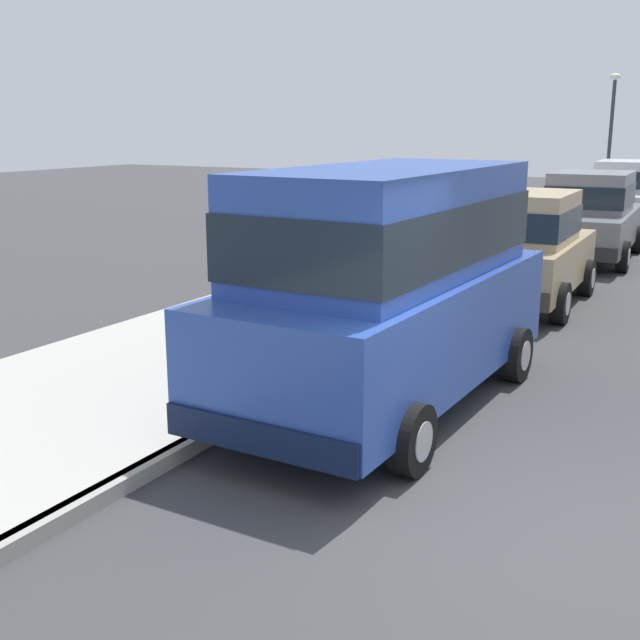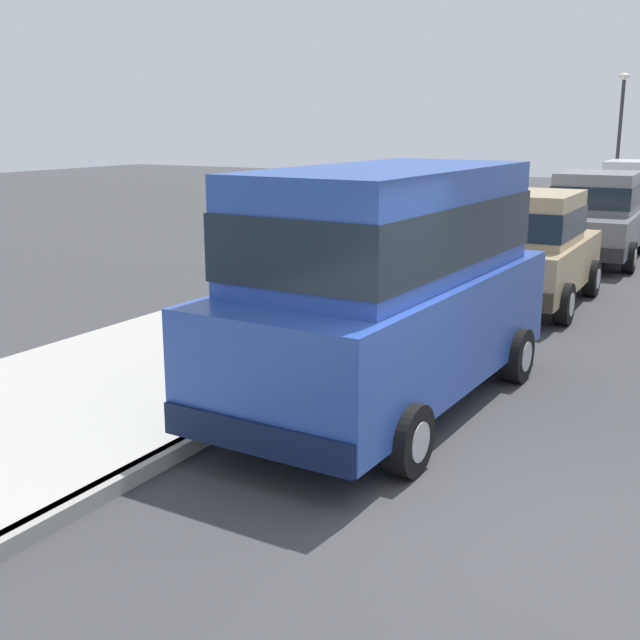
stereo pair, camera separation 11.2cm
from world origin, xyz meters
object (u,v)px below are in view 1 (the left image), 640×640
(car_silver_sedan, at_px, (627,194))
(dog_tan, at_px, (233,344))
(car_grey_sedan, at_px, (590,215))
(street_lamp, at_px, (611,124))
(car_blue_van, at_px, (389,277))
(car_tan_hatchback, at_px, (522,247))
(fire_hydrant, at_px, (351,307))

(car_silver_sedan, height_order, dog_tan, car_silver_sedan)
(car_grey_sedan, xyz_separation_m, street_lamp, (-1.44, 10.73, 1.92))
(dog_tan, bearing_deg, car_blue_van, 2.06)
(car_blue_van, bearing_deg, car_tan_hatchback, 90.50)
(dog_tan, distance_m, street_lamp, 21.72)
(car_tan_hatchback, relative_size, car_silver_sedan, 0.83)
(car_silver_sedan, height_order, street_lamp, street_lamp)
(street_lamp, bearing_deg, car_silver_sedan, -74.11)
(dog_tan, relative_size, fire_hydrant, 0.89)
(car_blue_van, bearing_deg, car_grey_sedan, 89.78)
(car_tan_hatchback, bearing_deg, car_silver_sedan, 90.00)
(dog_tan, xyz_separation_m, street_lamp, (0.55, 21.57, 2.48))
(car_blue_van, distance_m, street_lamp, 21.60)
(car_tan_hatchback, xyz_separation_m, street_lamp, (-1.35, 15.99, 1.93))
(car_blue_van, distance_m, car_silver_sedan, 16.77)
(car_silver_sedan, distance_m, dog_tan, 16.95)
(car_grey_sedan, relative_size, street_lamp, 1.05)
(car_blue_van, distance_m, car_tan_hatchback, 5.53)
(car_grey_sedan, bearing_deg, dog_tan, -100.38)
(car_blue_van, distance_m, fire_hydrant, 2.75)
(car_grey_sedan, height_order, car_silver_sedan, same)
(dog_tan, bearing_deg, street_lamp, 88.54)
(car_blue_van, xyz_separation_m, car_tan_hatchback, (-0.05, 5.51, -0.42))
(car_tan_hatchback, bearing_deg, dog_tan, -108.78)
(car_silver_sedan, xyz_separation_m, dog_tan, (-1.90, -16.84, -0.55))
(car_grey_sedan, distance_m, fire_hydrant, 8.80)
(car_silver_sedan, relative_size, dog_tan, 7.17)
(car_grey_sedan, xyz_separation_m, dog_tan, (-1.99, -10.84, -0.55))
(dog_tan, bearing_deg, car_grey_sedan, 79.62)
(car_grey_sedan, relative_size, dog_tan, 7.19)
(car_silver_sedan, xyz_separation_m, street_lamp, (-1.35, 4.74, 1.92))
(dog_tan, height_order, fire_hydrant, fire_hydrant)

